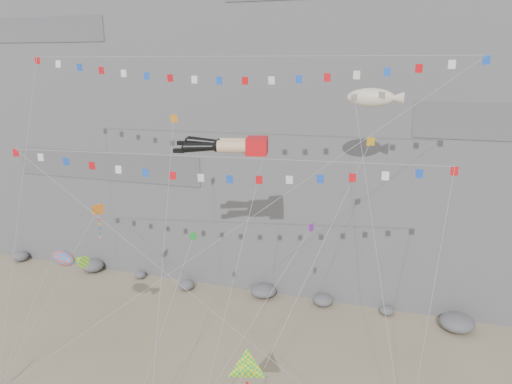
{
  "coord_description": "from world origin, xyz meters",
  "views": [
    {
      "loc": [
        13.4,
        -26.71,
        22.71
      ],
      "look_at": [
        1.81,
        9.0,
        12.95
      ],
      "focal_mm": 35.0,
      "sensor_mm": 36.0,
      "label": 1
    }
  ],
  "objects": [
    {
      "name": "talus_boulders",
      "position": [
        0.0,
        17.0,
        0.6
      ],
      "size": [
        60.0,
        3.0,
        1.2
      ],
      "primitive_type": null,
      "color": "slate",
      "rests_on": "ground"
    },
    {
      "name": "cliff",
      "position": [
        0.0,
        32.0,
        25.0
      ],
      "size": [
        80.0,
        28.0,
        50.0
      ],
      "primitive_type": "cube",
      "color": "slate",
      "rests_on": "ground"
    },
    {
      "name": "legs_kite",
      "position": [
        1.26,
        5.16,
        17.16
      ],
      "size": [
        6.65,
        14.46,
        21.67
      ],
      "rotation": [
        0.0,
        0.0,
        0.22
      ],
      "color": "red",
      "rests_on": "ground"
    },
    {
      "name": "blimp_windsock",
      "position": [
        10.04,
        10.4,
        20.23
      ],
      "size": [
        6.62,
        13.01,
        23.99
      ],
      "color": "beige",
      "rests_on": "ground"
    },
    {
      "name": "small_kite_a",
      "position": [
        -3.67,
        6.27,
        18.38
      ],
      "size": [
        4.18,
        12.68,
        22.47
      ],
      "color": "orange",
      "rests_on": "ground"
    },
    {
      "name": "delta_kite",
      "position": [
        5.48,
        -3.95,
        6.36
      ],
      "size": [
        4.39,
        4.37,
        8.38
      ],
      "color": "yellow",
      "rests_on": "ground"
    },
    {
      "name": "small_kite_d",
      "position": [
        10.41,
        6.56,
        17.33
      ],
      "size": [
        7.25,
        13.06,
        22.49
      ],
      "color": "orange",
      "rests_on": "ground"
    },
    {
      "name": "flag_banner_upper",
      "position": [
        0.56,
        7.26,
        23.11
      ],
      "size": [
        32.98,
        10.91,
        29.04
      ],
      "color": "red",
      "rests_on": "ground"
    },
    {
      "name": "fish_windsock",
      "position": [
        -10.41,
        1.17,
        8.92
      ],
      "size": [
        5.3,
        5.52,
        10.44
      ],
      "color": "#E9430B",
      "rests_on": "ground"
    },
    {
      "name": "small_kite_b",
      "position": [
        7.18,
        3.61,
        12.05
      ],
      "size": [
        6.94,
        10.91,
        17.21
      ],
      "color": "purple",
      "rests_on": "ground"
    },
    {
      "name": "small_kite_c",
      "position": [
        -1.1,
        3.41,
        10.63
      ],
      "size": [
        1.11,
        11.14,
        15.04
      ],
      "color": "green",
      "rests_on": "ground"
    },
    {
      "name": "harlequin_kite",
      "position": [
        -9.07,
        3.84,
        11.94
      ],
      "size": [
        5.56,
        8.19,
        14.67
      ],
      "color": "red",
      "rests_on": "ground"
    },
    {
      "name": "flag_banner_lower",
      "position": [
        0.69,
        3.59,
        16.59
      ],
      "size": [
        30.14,
        6.69,
        21.89
      ],
      "color": "red",
      "rests_on": "ground"
    }
  ]
}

